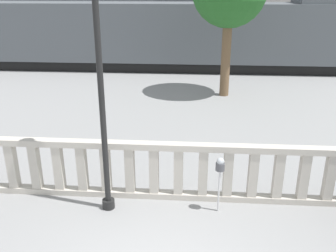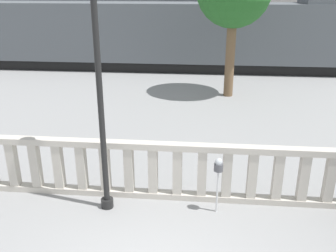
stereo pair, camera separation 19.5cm
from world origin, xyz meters
The scene contains 5 objects.
balustrade centered at (0.00, 2.99, 0.67)m, with size 16.74×0.24×1.35m.
lamppost centered at (-1.22, 2.48, 3.13)m, with size 0.33×0.33×5.46m.
parking_meter centered at (1.15, 2.53, 1.02)m, with size 0.19×0.19×1.26m.
train_near centered at (-2.17, 16.44, 1.88)m, with size 22.12×2.67×4.17m.
train_far centered at (-6.91, 27.78, 2.04)m, with size 26.15×2.95×4.51m.
Camera 2 is at (0.78, -4.35, 4.59)m, focal length 40.00 mm.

